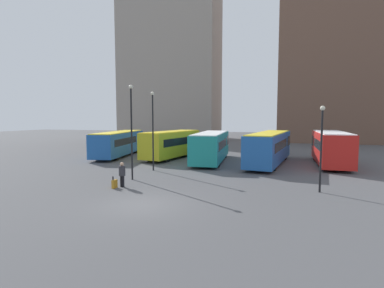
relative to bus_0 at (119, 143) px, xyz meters
The scene contains 13 objects.
ground_plane 20.36m from the bus_0, 56.82° to the right, with size 160.00×160.00×0.00m, color #4C4C4F.
building_block_left 35.96m from the bus_0, 99.28° to the left, with size 20.12×10.12×42.12m.
building_block_right 44.40m from the bus_0, 47.12° to the left, with size 21.28×11.69×38.69m.
bus_0 is the anchor object (origin of this frame).
bus_1 6.42m from the bus_0, ahead, with size 3.97×9.36×2.93m.
bus_2 11.17m from the bus_0, ahead, with size 3.32×10.35×2.91m.
bus_3 16.79m from the bus_0, ahead, with size 3.99×11.95×2.99m.
bus_4 22.21m from the bus_0, ahead, with size 2.67×9.46×3.07m.
traveler 16.06m from the bus_0, 59.35° to the right, with size 0.46×0.46×1.58m.
suitcase 16.30m from the bus_0, 61.03° to the right, with size 0.22×0.40×0.76m.
lamp_post_0 11.09m from the bus_0, 45.42° to the right, with size 0.28×0.28×6.47m.
lamp_post_1 23.21m from the bus_0, 30.48° to the right, with size 0.28×0.28×5.04m.
lamp_post_2 14.10m from the bus_0, 56.34° to the right, with size 0.28×0.28×6.62m.
Camera 1 is at (6.56, -13.38, 4.34)m, focal length 28.00 mm.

